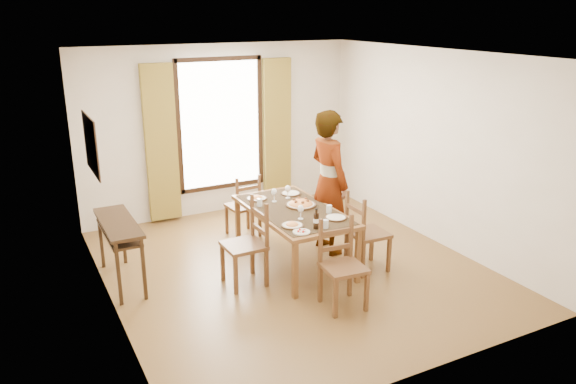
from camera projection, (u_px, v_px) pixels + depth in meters
name	position (u px, v px, depth m)	size (l,w,h in m)	color
ground	(292.00, 268.00, 7.28)	(5.00, 5.00, 0.00)	brown
room_shell	(288.00, 150.00, 6.90)	(4.60, 5.10, 2.74)	silver
console_table	(119.00, 230.00, 6.68)	(0.38, 1.20, 0.80)	#322010
dining_table	(294.00, 214.00, 7.20)	(0.98, 1.82, 0.76)	brown
chair_west	(247.00, 246.00, 6.73)	(0.48, 0.48, 1.06)	brown
chair_north	(244.00, 207.00, 8.17)	(0.45, 0.45, 0.95)	brown
chair_south	(342.00, 267.00, 6.22)	(0.48, 0.48, 1.01)	brown
chair_east	(366.00, 235.00, 7.09)	(0.47, 0.47, 1.03)	brown
man	(329.00, 182.00, 7.53)	(0.50, 0.74, 1.96)	#919299
plate_sw	(292.00, 224.00, 6.60)	(0.27, 0.27, 0.05)	silver
plate_se	(336.00, 216.00, 6.85)	(0.27, 0.27, 0.05)	silver
plate_nw	(257.00, 197.00, 7.54)	(0.27, 0.27, 0.05)	silver
plate_ne	(291.00, 192.00, 7.75)	(0.27, 0.27, 0.05)	silver
pasta_platter	(301.00, 202.00, 7.28)	(0.40, 0.40, 0.10)	#CA5C19
caprese_plate	(301.00, 231.00, 6.41)	(0.20, 0.20, 0.04)	silver
wine_glass_a	(301.00, 212.00, 6.81)	(0.08, 0.08, 0.18)	white
wine_glass_b	(288.00, 192.00, 7.56)	(0.08, 0.08, 0.18)	white
wine_glass_c	(274.00, 195.00, 7.43)	(0.08, 0.08, 0.18)	white
tumbler_a	(329.00, 209.00, 7.03)	(0.07, 0.07, 0.10)	silver
tumbler_b	(260.00, 202.00, 7.27)	(0.07, 0.07, 0.10)	silver
tumbler_c	(326.00, 224.00, 6.54)	(0.07, 0.07, 0.10)	silver
wine_bottle	(316.00, 218.00, 6.50)	(0.07, 0.07, 0.25)	black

